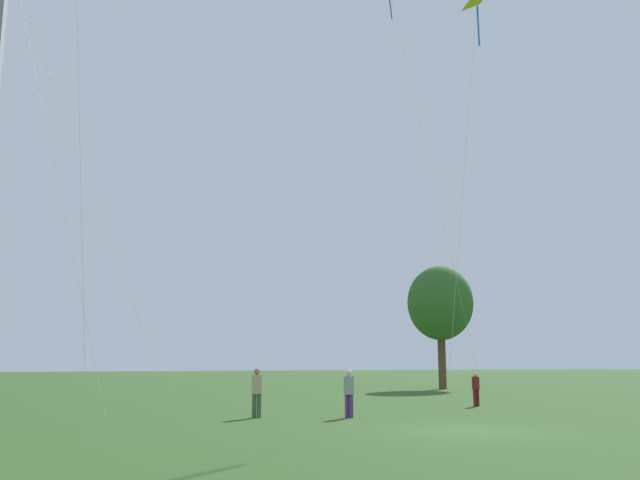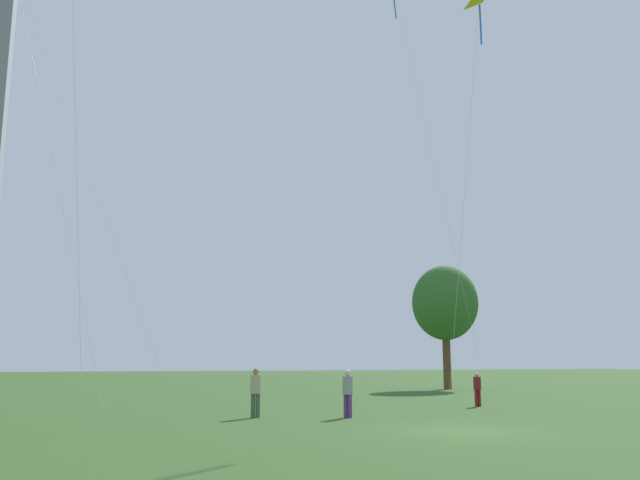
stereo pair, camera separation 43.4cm
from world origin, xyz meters
name	(u,v)px [view 1 (the left image)]	position (x,y,z in m)	size (l,w,h in m)	color
ground	(466,431)	(0.00, 0.00, 0.00)	(280.00, 280.00, 0.00)	#335623
person_standing_0	(349,390)	(-1.20, 5.78, 1.01)	(0.39, 0.39, 1.75)	#593372
person_standing_1	(476,387)	(7.09, 9.49, 0.91)	(0.35, 0.35, 1.58)	maroon
person_standing_2	(257,389)	(-4.40, 7.09, 1.05)	(0.40, 0.40, 1.81)	#3F593F
kite_flying_2	(477,7)	(9.91, 11.92, 22.21)	(4.19, 1.71, 23.20)	silver
park_tree_1	(440,303)	(16.74, 27.54, 6.57)	(5.11, 5.11, 9.51)	brown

